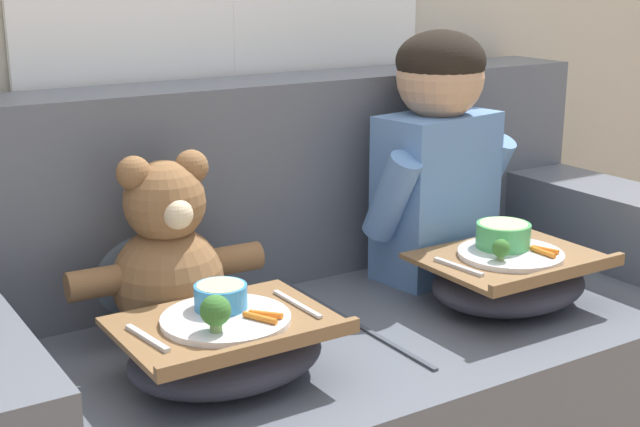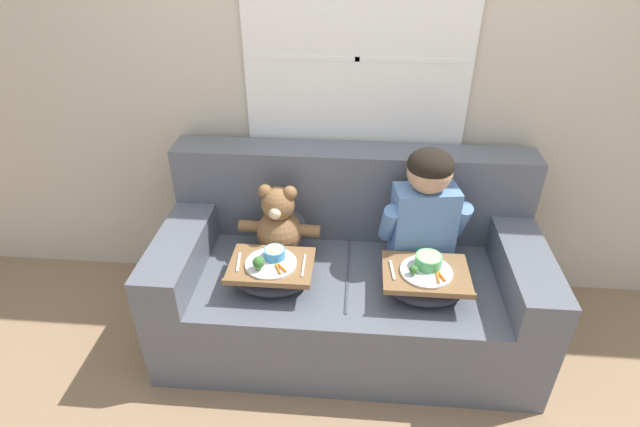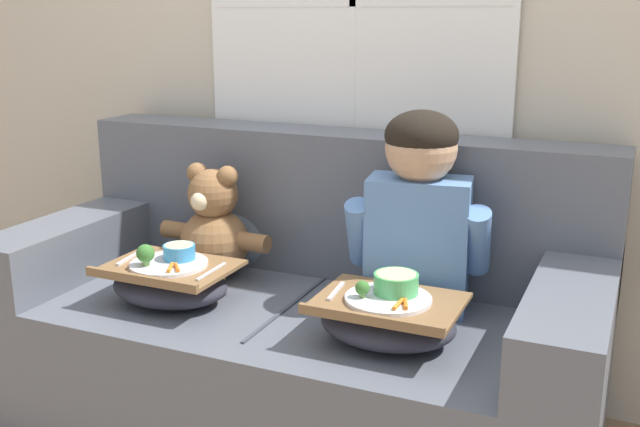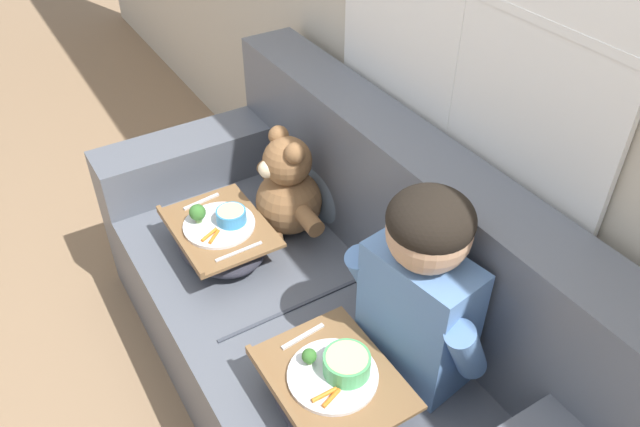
{
  "view_description": "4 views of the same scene",
  "coord_description": "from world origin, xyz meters",
  "px_view_note": "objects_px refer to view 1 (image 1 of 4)",
  "views": [
    {
      "loc": [
        -1.06,
        -1.59,
        1.24
      ],
      "look_at": [
        0.01,
        0.1,
        0.68
      ],
      "focal_mm": 50.0,
      "sensor_mm": 36.0,
      "label": 1
    },
    {
      "loc": [
        0.02,
        -2.04,
        2.08
      ],
      "look_at": [
        -0.15,
        0.01,
        0.78
      ],
      "focal_mm": 28.0,
      "sensor_mm": 36.0,
      "label": 2
    },
    {
      "loc": [
        0.99,
        -2.04,
        1.37
      ],
      "look_at": [
        0.03,
        0.13,
        0.73
      ],
      "focal_mm": 42.0,
      "sensor_mm": 36.0,
      "label": 3
    },
    {
      "loc": [
        1.24,
        -0.73,
        1.97
      ],
      "look_at": [
        -0.05,
        0.05,
        0.77
      ],
      "focal_mm": 35.0,
      "sensor_mm": 36.0,
      "label": 4
    }
  ],
  "objects_px": {
    "lap_tray_teddy": "(227,348)",
    "throw_pillow_behind_teddy": "(139,245)",
    "throw_pillow_behind_child": "(397,201)",
    "couch": "(324,350)",
    "child_figure": "(438,144)",
    "lap_tray_child": "(509,277)",
    "teddy_bear": "(168,260)"
  },
  "relations": [
    {
      "from": "lap_tray_teddy",
      "to": "throw_pillow_behind_teddy",
      "type": "bearing_deg",
      "value": 89.98
    },
    {
      "from": "throw_pillow_behind_child",
      "to": "couch",
      "type": "bearing_deg",
      "value": -150.4
    },
    {
      "from": "throw_pillow_behind_child",
      "to": "throw_pillow_behind_teddy",
      "type": "distance_m",
      "value": 0.74
    },
    {
      "from": "throw_pillow_behind_teddy",
      "to": "couch",
      "type": "bearing_deg",
      "value": -29.6
    },
    {
      "from": "child_figure",
      "to": "lap_tray_child",
      "type": "xyz_separation_m",
      "value": [
        0.0,
        -0.27,
        -0.27
      ]
    },
    {
      "from": "couch",
      "to": "throw_pillow_behind_child",
      "type": "distance_m",
      "value": 0.51
    },
    {
      "from": "lap_tray_child",
      "to": "lap_tray_teddy",
      "type": "bearing_deg",
      "value": -179.9
    },
    {
      "from": "teddy_bear",
      "to": "couch",
      "type": "bearing_deg",
      "value": -6.2
    },
    {
      "from": "child_figure",
      "to": "lap_tray_child",
      "type": "height_order",
      "value": "child_figure"
    },
    {
      "from": "throw_pillow_behind_teddy",
      "to": "teddy_bear",
      "type": "distance_m",
      "value": 0.17
    },
    {
      "from": "throw_pillow_behind_child",
      "to": "teddy_bear",
      "type": "height_order",
      "value": "teddy_bear"
    },
    {
      "from": "throw_pillow_behind_teddy",
      "to": "child_figure",
      "type": "xyz_separation_m",
      "value": [
        0.74,
        -0.17,
        0.19
      ]
    },
    {
      "from": "child_figure",
      "to": "couch",
      "type": "bearing_deg",
      "value": -173.12
    },
    {
      "from": "child_figure",
      "to": "teddy_bear",
      "type": "distance_m",
      "value": 0.76
    },
    {
      "from": "couch",
      "to": "teddy_bear",
      "type": "bearing_deg",
      "value": 173.8
    },
    {
      "from": "throw_pillow_behind_child",
      "to": "child_figure",
      "type": "relative_size",
      "value": 0.55
    },
    {
      "from": "throw_pillow_behind_teddy",
      "to": "lap_tray_child",
      "type": "relative_size",
      "value": 0.86
    },
    {
      "from": "lap_tray_teddy",
      "to": "couch",
      "type": "bearing_deg",
      "value": 31.94
    },
    {
      "from": "couch",
      "to": "teddy_bear",
      "type": "height_order",
      "value": "couch"
    },
    {
      "from": "throw_pillow_behind_teddy",
      "to": "lap_tray_teddy",
      "type": "relative_size",
      "value": 0.86
    },
    {
      "from": "throw_pillow_behind_teddy",
      "to": "lap_tray_teddy",
      "type": "distance_m",
      "value": 0.45
    },
    {
      "from": "throw_pillow_behind_child",
      "to": "throw_pillow_behind_teddy",
      "type": "xyz_separation_m",
      "value": [
        -0.74,
        0.0,
        0.0
      ]
    },
    {
      "from": "child_figure",
      "to": "lap_tray_teddy",
      "type": "height_order",
      "value": "child_figure"
    },
    {
      "from": "lap_tray_teddy",
      "to": "teddy_bear",
      "type": "bearing_deg",
      "value": 90.03
    },
    {
      "from": "throw_pillow_behind_child",
      "to": "lap_tray_teddy",
      "type": "height_order",
      "value": "throw_pillow_behind_child"
    },
    {
      "from": "throw_pillow_behind_teddy",
      "to": "teddy_bear",
      "type": "bearing_deg",
      "value": -90.09
    },
    {
      "from": "throw_pillow_behind_teddy",
      "to": "child_figure",
      "type": "relative_size",
      "value": 0.56
    },
    {
      "from": "couch",
      "to": "lap_tray_teddy",
      "type": "relative_size",
      "value": 4.72
    },
    {
      "from": "throw_pillow_behind_child",
      "to": "child_figure",
      "type": "height_order",
      "value": "child_figure"
    },
    {
      "from": "throw_pillow_behind_child",
      "to": "teddy_bear",
      "type": "distance_m",
      "value": 0.76
    },
    {
      "from": "lap_tray_child",
      "to": "lap_tray_teddy",
      "type": "distance_m",
      "value": 0.74
    },
    {
      "from": "lap_tray_teddy",
      "to": "lap_tray_child",
      "type": "bearing_deg",
      "value": 0.1
    }
  ]
}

